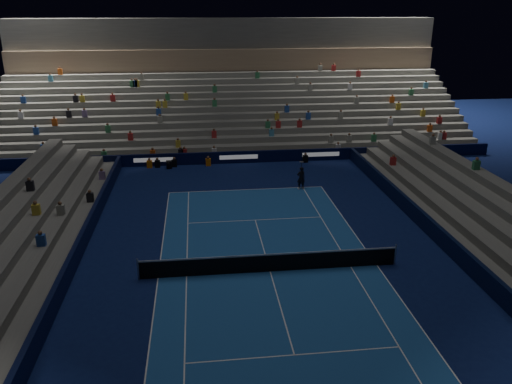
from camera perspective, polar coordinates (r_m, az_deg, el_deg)
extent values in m
plane|color=#0B1647|center=(25.22, 1.61, -9.01)|extent=(90.00, 90.00, 0.00)
cube|color=#1B4F99|center=(25.22, 1.61, -9.00)|extent=(10.97, 23.77, 0.01)
cube|color=black|center=(42.07, -2.00, 3.98)|extent=(44.00, 0.25, 1.00)
cube|color=black|center=(27.95, 21.84, -6.34)|extent=(0.25, 37.00, 1.00)
cube|color=black|center=(25.59, -20.68, -8.72)|extent=(0.25, 37.00, 1.00)
cube|color=slate|center=(43.10, -2.10, 4.03)|extent=(44.00, 1.00, 0.50)
cube|color=slate|center=(43.99, -2.22, 4.71)|extent=(44.00, 1.00, 1.00)
cube|color=slate|center=(44.88, -2.32, 5.36)|extent=(44.00, 1.00, 1.50)
cube|color=slate|center=(45.78, -2.43, 5.98)|extent=(44.00, 1.00, 2.00)
cube|color=slate|center=(46.69, -2.53, 6.58)|extent=(44.00, 1.00, 2.50)
cube|color=slate|center=(47.60, -2.62, 7.16)|extent=(44.00, 1.00, 3.00)
cube|color=slate|center=(48.52, -2.72, 7.72)|extent=(44.00, 1.00, 3.50)
cube|color=slate|center=(49.44, -2.81, 8.25)|extent=(44.00, 1.00, 4.00)
cube|color=slate|center=(50.36, -2.89, 8.76)|extent=(44.00, 1.00, 4.50)
cube|color=slate|center=(51.29, -2.98, 9.26)|extent=(44.00, 1.00, 5.00)
cube|color=slate|center=(52.23, -3.06, 9.74)|extent=(44.00, 1.00, 5.50)
cube|color=slate|center=(53.16, -3.14, 10.20)|extent=(44.00, 1.00, 6.00)
cube|color=#856C52|center=(53.69, -3.30, 14.72)|extent=(44.00, 0.60, 2.20)
cube|color=#464643|center=(54.89, -3.46, 17.56)|extent=(44.00, 2.40, 3.00)
cube|color=slate|center=(28.44, 23.21, -6.64)|extent=(1.00, 37.00, 0.50)
cube|color=slate|center=(28.83, 25.01, -6.00)|extent=(1.00, 37.00, 1.00)
cube|color=slate|center=(29.25, 26.76, -5.37)|extent=(1.00, 37.00, 1.50)
cube|color=slate|center=(25.91, -22.35, -9.20)|extent=(1.00, 37.00, 0.50)
cube|color=slate|center=(26.10, -24.55, -8.71)|extent=(1.00, 37.00, 1.00)
cube|color=slate|center=(26.32, -26.72, -8.21)|extent=(1.00, 37.00, 1.50)
cylinder|color=#B2B2B7|center=(24.94, -13.26, -8.52)|extent=(0.10, 0.10, 1.10)
cylinder|color=#B2B2B7|center=(26.56, 15.52, -6.87)|extent=(0.10, 0.10, 1.10)
cube|color=black|center=(25.00, 1.62, -8.12)|extent=(12.80, 0.03, 0.90)
cube|color=white|center=(24.77, 1.64, -7.12)|extent=(12.80, 0.04, 0.08)
imported|color=black|center=(36.04, 5.13, 1.61)|extent=(0.65, 0.47, 1.65)
cube|color=black|center=(41.34, -9.84, 3.08)|extent=(0.48, 0.57, 0.58)
cylinder|color=black|center=(40.87, -9.88, 3.13)|extent=(0.19, 0.36, 0.16)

